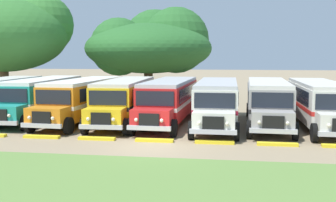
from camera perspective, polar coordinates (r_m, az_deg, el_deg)
name	(u,v)px	position (r m, az deg, el deg)	size (l,w,h in m)	color
ground_plane	(150,146)	(20.07, -2.50, -6.41)	(220.00, 220.00, 0.00)	#937F60
foreground_grass_strip	(110,193)	(13.60, -8.19, -12.77)	(80.00, 9.61, 0.01)	olive
parked_bus_slot_1	(42,96)	(30.13, -17.40, 0.65)	(2.81, 10.85, 2.82)	teal
parked_bus_slot_2	(83,98)	(28.34, -11.88, 0.46)	(3.18, 10.91, 2.82)	orange
parked_bus_slot_3	(125,98)	(27.53, -6.10, 0.39)	(2.90, 10.87, 2.82)	yellow
parked_bus_slot_4	(169,99)	(26.99, 0.16, 0.31)	(3.07, 10.89, 2.82)	red
parked_bus_slot_5	(217,101)	(26.17, 6.97, 0.07)	(2.75, 10.85, 2.82)	silver
parked_bus_slot_6	(268,100)	(26.93, 13.92, 0.10)	(3.08, 10.89, 2.82)	#9E9993
parked_bus_slot_7	(319,102)	(27.00, 20.55, -0.10)	(2.72, 10.84, 2.82)	silver
curb_wheelstop_2	(42,137)	(23.03, -17.42, -4.84)	(2.00, 0.36, 0.15)	yellow
curb_wheelstop_3	(97,138)	(21.86, -10.02, -5.24)	(2.00, 0.36, 0.15)	yellow
curb_wheelstop_4	(154,140)	(21.10, -1.93, -5.57)	(2.00, 0.36, 0.15)	yellow
curb_wheelstop_5	(215,142)	(20.77, 6.59, -5.80)	(2.00, 0.36, 0.15)	yellow
curb_wheelstop_6	(277,144)	(20.91, 15.20, -5.90)	(2.00, 0.36, 0.15)	yellow
broad_shade_tree	(152,45)	(41.18, -2.32, 7.89)	(12.55, 12.97, 9.40)	brown
secondary_tree	(4,31)	(42.41, -22.17, 9.14)	(13.17, 12.32, 10.86)	brown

